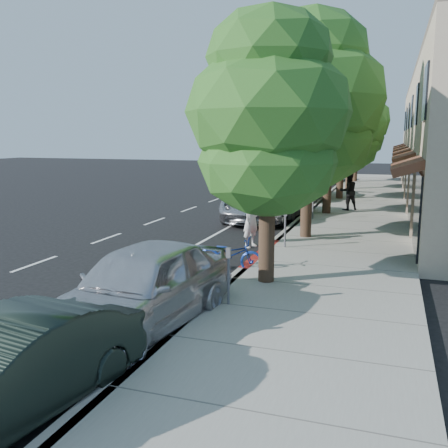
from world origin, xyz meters
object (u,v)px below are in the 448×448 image
at_px(near_car_a, 141,287).
at_px(near_car_b, 7,371).
at_px(street_tree_4, 351,125).
at_px(pedestrian, 348,191).
at_px(dark_sedan, 285,202).
at_px(cyclist, 251,218).
at_px(street_tree_3, 342,124).
at_px(dark_suv_far, 324,173).
at_px(street_tree_0, 268,116).
at_px(street_tree_1, 309,102).
at_px(street_tree_2, 329,127).
at_px(bicycle, 230,254).
at_px(street_tree_5, 357,122).
at_px(white_pickup, 304,186).
at_px(silver_suv, 261,202).

bearing_deg(near_car_a, near_car_b, -86.02).
bearing_deg(street_tree_4, pedestrian, -85.29).
height_order(dark_sedan, pedestrian, pedestrian).
distance_m(dark_sedan, pedestrian, 3.55).
relative_size(dark_sedan, near_car_a, 0.86).
bearing_deg(cyclist, street_tree_3, 11.91).
xyz_separation_m(dark_sedan, dark_suv_far, (-0.66, 19.00, 0.06)).
bearing_deg(street_tree_3, pedestrian, -79.40).
xyz_separation_m(street_tree_0, pedestrian, (0.88, 13.29, -3.14)).
height_order(street_tree_0, street_tree_1, street_tree_1).
relative_size(street_tree_1, near_car_a, 1.63).
height_order(street_tree_1, street_tree_2, street_tree_1).
xyz_separation_m(cyclist, pedestrian, (2.48, 8.96, 0.08)).
bearing_deg(bicycle, dark_sedan, 1.28).
distance_m(street_tree_4, dark_suv_far, 7.50).
bearing_deg(bicycle, cyclist, 3.67).
bearing_deg(street_tree_5, street_tree_3, -90.00).
bearing_deg(near_car_a, white_pickup, 97.45).
xyz_separation_m(near_car_a, pedestrian, (2.54, 16.79, 0.24)).
height_order(street_tree_5, white_pickup, street_tree_5).
height_order(cyclist, white_pickup, cyclist).
height_order(street_tree_2, pedestrian, street_tree_2).
distance_m(silver_suv, near_car_a, 13.54).
bearing_deg(street_tree_1, street_tree_3, 90.00).
height_order(street_tree_5, silver_suv, street_tree_5).
relative_size(street_tree_5, near_car_a, 1.61).
relative_size(street_tree_4, dark_suv_far, 1.64).
bearing_deg(silver_suv, street_tree_0, -77.82).
distance_m(white_pickup, pedestrian, 5.18).
distance_m(street_tree_2, street_tree_5, 18.01).
distance_m(street_tree_1, cyclist, 4.57).
bearing_deg(dark_sedan, near_car_a, -85.45).
bearing_deg(street_tree_2, white_pickup, 110.34).
xyz_separation_m(white_pickup, dark_suv_far, (-0.40, 12.45, -0.08)).
height_order(street_tree_0, cyclist, street_tree_0).
height_order(street_tree_1, bicycle, street_tree_1).
bearing_deg(street_tree_4, street_tree_1, -90.00).
xyz_separation_m(silver_suv, pedestrian, (3.60, 3.29, 0.26)).
relative_size(street_tree_1, street_tree_4, 1.10).
bearing_deg(bicycle, street_tree_1, -16.38).
bearing_deg(street_tree_3, street_tree_5, 90.00).
xyz_separation_m(street_tree_4, dark_suv_far, (-2.46, 6.00, -3.76)).
distance_m(street_tree_3, white_pickup, 4.17).
relative_size(street_tree_5, white_pickup, 1.37).
distance_m(street_tree_4, bicycle, 23.32).
height_order(street_tree_3, dark_sedan, street_tree_3).
xyz_separation_m(street_tree_3, white_pickup, (-2.06, -0.45, -3.60)).
distance_m(street_tree_2, street_tree_4, 12.00).
relative_size(street_tree_2, pedestrian, 3.63).
bearing_deg(street_tree_3, silver_suv, -108.78).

